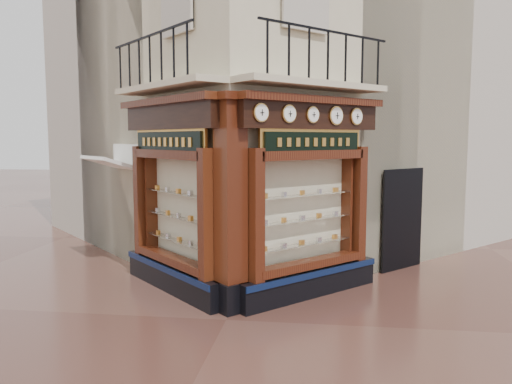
% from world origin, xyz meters
% --- Properties ---
extents(ground, '(80.00, 80.00, 0.00)m').
position_xyz_m(ground, '(0.00, 0.00, 0.00)').
color(ground, '#512E26').
rests_on(ground, ground).
extents(main_building, '(11.31, 11.31, 12.00)m').
position_xyz_m(main_building, '(0.00, 6.16, 6.00)').
color(main_building, beige).
rests_on(main_building, ground).
extents(neighbour_left, '(11.31, 11.31, 11.00)m').
position_xyz_m(neighbour_left, '(-2.47, 8.63, 5.50)').
color(neighbour_left, '#BCB4A4').
rests_on(neighbour_left, ground).
extents(neighbour_right, '(11.31, 11.31, 11.00)m').
position_xyz_m(neighbour_right, '(2.47, 8.63, 5.50)').
color(neighbour_right, '#BCB4A4').
rests_on(neighbour_right, ground).
extents(shopfront_left, '(2.86, 2.86, 3.98)m').
position_xyz_m(shopfront_left, '(-1.41, 1.57, 1.98)').
color(shopfront_left, black).
rests_on(shopfront_left, ground).
extents(shopfront_right, '(2.86, 2.86, 3.98)m').
position_xyz_m(shopfront_right, '(1.41, 1.57, 1.98)').
color(shopfront_right, black).
rests_on(shopfront_right, ground).
extents(corner_pilaster, '(0.85, 0.85, 3.98)m').
position_xyz_m(corner_pilaster, '(0.00, 0.50, 1.95)').
color(corner_pilaster, black).
rests_on(corner_pilaster, ground).
extents(balcony, '(5.94, 2.97, 1.03)m').
position_xyz_m(balcony, '(0.00, 1.49, 4.22)').
color(balcony, beige).
rests_on(balcony, ground).
extents(clock_a, '(0.27, 0.27, 0.33)m').
position_xyz_m(clock_a, '(0.56, 0.45, 3.62)').
color(clock_a, gold).
rests_on(clock_a, ground).
extents(clock_b, '(0.27, 0.27, 0.33)m').
position_xyz_m(clock_b, '(1.02, 0.92, 3.62)').
color(clock_b, gold).
rests_on(clock_b, ground).
extents(clock_c, '(0.26, 0.26, 0.32)m').
position_xyz_m(clock_c, '(1.45, 1.34, 3.62)').
color(clock_c, gold).
rests_on(clock_c, ground).
extents(clock_d, '(0.30, 0.30, 0.38)m').
position_xyz_m(clock_d, '(1.90, 1.80, 3.62)').
color(clock_d, gold).
rests_on(clock_d, ground).
extents(clock_e, '(0.28, 0.28, 0.35)m').
position_xyz_m(clock_e, '(2.33, 2.23, 3.62)').
color(clock_e, gold).
rests_on(clock_e, ground).
extents(awning, '(1.79, 1.79, 0.35)m').
position_xyz_m(awning, '(-3.47, 3.27, 0.00)').
color(awning, white).
rests_on(awning, ground).
extents(signboard_left, '(2.06, 2.06, 0.55)m').
position_xyz_m(signboard_left, '(-1.46, 1.51, 3.10)').
color(signboard_left, gold).
rests_on(signboard_left, ground).
extents(signboard_right, '(1.92, 1.92, 0.51)m').
position_xyz_m(signboard_right, '(1.46, 1.51, 3.10)').
color(signboard_right, gold).
rests_on(signboard_right, ground).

